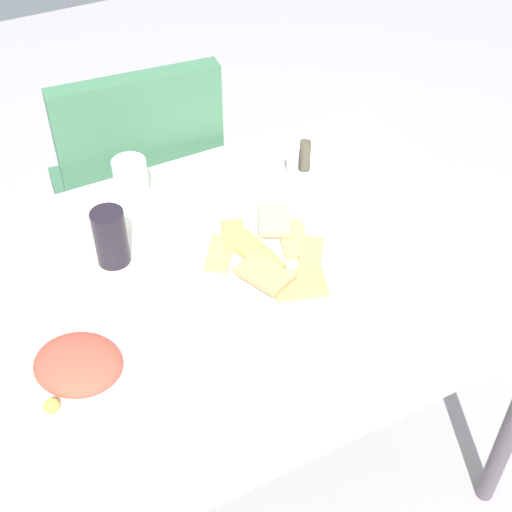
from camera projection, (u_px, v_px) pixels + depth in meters
name	position (u px, v px, depth m)	size (l,w,h in m)	color
ground_plane	(247.00, 465.00, 1.92)	(6.00, 6.00, 0.00)	#A7A1A4
dining_table	(244.00, 299.00, 1.48)	(1.13, 0.83, 0.72)	silver
dining_chair	(140.00, 190.00, 1.95)	(0.46, 0.46, 0.91)	#3C6E4D
pide_platter	(273.00, 257.00, 1.44)	(0.30, 0.30, 0.04)	white
salad_plate_greens	(78.00, 367.00, 1.23)	(0.23, 0.23, 0.05)	white
soda_can	(111.00, 237.00, 1.41)	(0.07, 0.07, 0.12)	black
drinking_glass	(131.00, 180.00, 1.56)	(0.07, 0.07, 0.10)	silver
paper_napkin	(455.00, 295.00, 1.38)	(0.13, 0.13, 0.00)	white
fork	(462.00, 300.00, 1.36)	(0.18, 0.01, 0.01)	silver
spoon	(450.00, 288.00, 1.39)	(0.16, 0.02, 0.01)	silver
condiment_caddy	(299.00, 166.00, 1.65)	(0.09, 0.09, 0.09)	#B2B2B7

